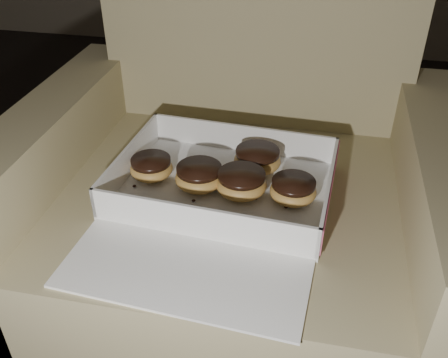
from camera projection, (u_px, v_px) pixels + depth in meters
armchair at (236, 217)px, 1.07m from camera, size 0.85×0.72×0.89m
bakery_box at (220, 198)px, 0.91m from camera, size 0.42×0.48×0.07m
donut_a at (293, 190)px, 0.90m from camera, size 0.09×0.09×0.04m
donut_b at (257, 159)px, 0.98m from camera, size 0.09×0.09×0.05m
donut_c at (151, 167)px, 0.96m from camera, size 0.08×0.08×0.04m
donut_d at (241, 183)px, 0.91m from camera, size 0.09×0.09×0.05m
donut_e at (199, 176)px, 0.93m from camera, size 0.09×0.09×0.05m
crumb_a at (156, 207)px, 0.89m from camera, size 0.01×0.01×0.00m
crumb_b at (134, 186)px, 0.94m from camera, size 0.01×0.01×0.00m
crumb_c at (286, 207)px, 0.89m from camera, size 0.01×0.01×0.00m
crumb_d at (194, 201)px, 0.91m from camera, size 0.01×0.01×0.00m
crumb_e at (256, 199)px, 0.91m from camera, size 0.01×0.01×0.00m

